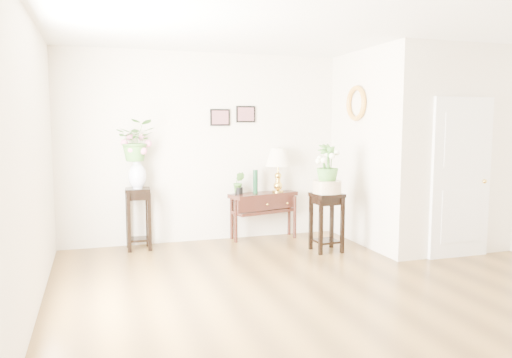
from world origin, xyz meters
name	(u,v)px	position (x,y,z in m)	size (l,w,h in m)	color
floor	(343,291)	(0.00, 0.00, 0.00)	(6.00, 5.50, 0.02)	brown
ceiling	(349,18)	(0.00, 0.00, 2.80)	(6.00, 5.50, 0.02)	white
wall_back	(261,147)	(0.00, 2.75, 1.40)	(6.00, 0.02, 2.80)	beige
wall_left	(26,167)	(-3.00, 0.00, 1.40)	(0.02, 5.50, 2.80)	beige
partition	(415,148)	(2.10, 1.77, 1.40)	(1.80, 1.95, 2.80)	beige
door	(461,178)	(2.10, 0.78, 1.05)	(0.90, 0.05, 2.10)	white
art_print_left	(220,117)	(-0.65, 2.73, 1.85)	(0.30, 0.02, 0.25)	black
art_print_right	(246,114)	(-0.25, 2.73, 1.90)	(0.30, 0.02, 0.25)	black
wall_ornament	(356,103)	(1.16, 1.90, 2.05)	(0.51, 0.51, 0.07)	gold
console_table	(263,216)	(-0.02, 2.57, 0.35)	(1.06, 0.35, 0.71)	black
table_lamp	(278,170)	(0.22, 2.57, 1.06)	(0.39, 0.39, 0.69)	gold
green_vase	(255,182)	(-0.15, 2.57, 0.88)	(0.07, 0.07, 0.36)	#0F361D
potted_plant	(239,184)	(-0.41, 2.57, 0.87)	(0.17, 0.14, 0.31)	#417D2F
plant_stand_a	(138,219)	(-1.90, 2.48, 0.43)	(0.34, 0.34, 0.86)	black
porcelain_vase	(137,172)	(-1.90, 2.48, 1.09)	(0.25, 0.25, 0.43)	silver
lily_arrangement	(136,139)	(-1.90, 2.48, 1.55)	(0.52, 0.45, 0.58)	#417D2F
plant_stand_b	(326,222)	(0.56, 1.58, 0.41)	(0.38, 0.38, 0.81)	black
ceramic_bowl	(327,187)	(0.56, 1.58, 0.89)	(0.39, 0.39, 0.17)	#B9A892
narcissus	(327,164)	(0.56, 1.58, 1.21)	(0.31, 0.31, 0.55)	#417D2F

